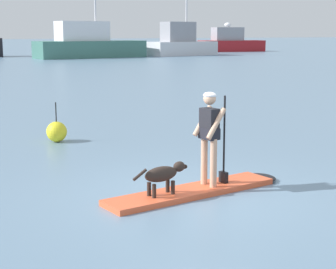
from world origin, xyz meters
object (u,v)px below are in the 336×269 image
(paddleboard, at_px, (202,189))
(marker_buoy, at_px, (57,132))
(dog, at_px, (163,174))
(moored_boat_port, at_px, (88,44))
(moored_boat_far_starboard, at_px, (181,43))
(moored_boat_outer, at_px, (230,42))
(person_paddler, at_px, (210,131))

(paddleboard, relative_size, marker_buoy, 3.54)
(paddleboard, distance_m, dog, 0.92)
(paddleboard, distance_m, moored_boat_port, 52.20)
(marker_buoy, bearing_deg, moored_boat_far_starboard, 60.70)
(paddleboard, distance_m, moored_boat_outer, 70.50)
(moored_boat_outer, distance_m, marker_buoy, 66.41)
(person_paddler, xyz_separation_m, marker_buoy, (-1.41, 5.63, -0.81))
(person_paddler, xyz_separation_m, moored_boat_outer, (36.17, 60.38, 0.18))
(paddleboard, relative_size, moored_boat_port, 0.30)
(moored_boat_far_starboard, bearing_deg, moored_boat_outer, 37.26)
(paddleboard, xyz_separation_m, marker_buoy, (-1.24, 5.66, 0.22))
(dog, relative_size, moored_boat_far_starboard, 0.12)
(moored_boat_outer, xyz_separation_m, marker_buoy, (-37.57, -54.75, -0.99))
(dog, bearing_deg, marker_buoy, 94.23)
(moored_boat_port, relative_size, moored_boat_outer, 1.32)
(moored_boat_far_starboard, height_order, moored_boat_outer, moored_boat_far_starboard)
(moored_boat_port, xyz_separation_m, marker_buoy, (-14.21, -44.88, -1.17))
(dog, bearing_deg, moored_boat_far_starboard, 63.92)
(paddleboard, xyz_separation_m, moored_boat_port, (12.96, 50.54, 1.39))
(person_paddler, distance_m, moored_boat_port, 52.11)
(moored_boat_far_starboard, bearing_deg, person_paddler, -115.27)
(moored_boat_port, distance_m, marker_buoy, 47.09)
(paddleboard, distance_m, marker_buoy, 5.80)
(dog, relative_size, marker_buoy, 1.06)
(dog, distance_m, moored_boat_port, 52.54)
(dog, height_order, moored_boat_far_starboard, moored_boat_far_starboard)
(moored_boat_port, bearing_deg, moored_boat_far_starboard, 3.87)
(paddleboard, relative_size, moored_boat_outer, 0.39)
(moored_boat_far_starboard, relative_size, marker_buoy, 8.52)
(dog, distance_m, moored_boat_outer, 71.05)
(moored_boat_far_starboard, xyz_separation_m, marker_buoy, (-25.62, -45.66, -1.18))
(marker_buoy, bearing_deg, person_paddler, -75.96)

